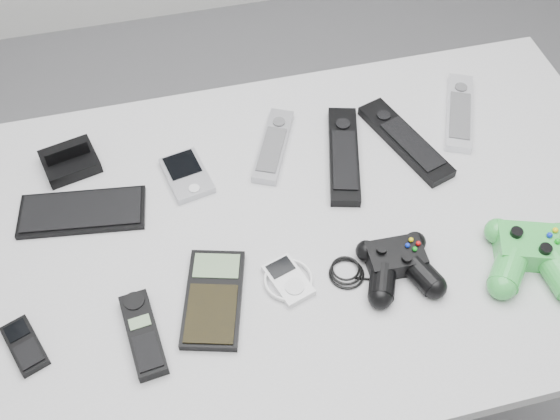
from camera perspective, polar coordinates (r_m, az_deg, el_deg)
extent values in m
plane|color=slate|center=(1.89, 2.19, -14.36)|extent=(3.50, 3.50, 0.00)
cube|color=#A8A8AB|center=(1.17, 3.59, -1.41)|extent=(1.20, 0.77, 0.03)
cylinder|color=black|center=(1.70, -18.49, -4.15)|extent=(0.04, 0.04, 0.77)
cylinder|color=black|center=(1.85, 16.55, 2.62)|extent=(0.04, 0.04, 0.77)
cube|color=black|center=(1.21, -16.85, -0.12)|extent=(0.23, 0.12, 0.01)
cube|color=black|center=(1.28, -17.96, 4.45)|extent=(0.12, 0.11, 0.05)
cube|color=#A5A5AC|center=(1.23, -8.13, 3.05)|extent=(0.09, 0.12, 0.02)
cube|color=#A5A5AC|center=(1.26, -0.57, 5.67)|extent=(0.12, 0.19, 0.02)
cube|color=black|center=(1.25, 5.58, 4.86)|extent=(0.12, 0.24, 0.02)
cube|color=black|center=(1.29, 10.84, 5.98)|extent=(0.13, 0.24, 0.02)
cube|color=silver|center=(1.38, 15.36, 8.28)|extent=(0.13, 0.21, 0.02)
cube|color=black|center=(1.10, -21.36, -10.92)|extent=(0.07, 0.10, 0.02)
cube|color=black|center=(1.05, -11.83, -10.52)|extent=(0.06, 0.15, 0.02)
cube|color=black|center=(1.07, -5.82, -7.65)|extent=(0.13, 0.20, 0.02)
cube|color=silver|center=(1.08, 0.73, -6.09)|extent=(0.10, 0.11, 0.02)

